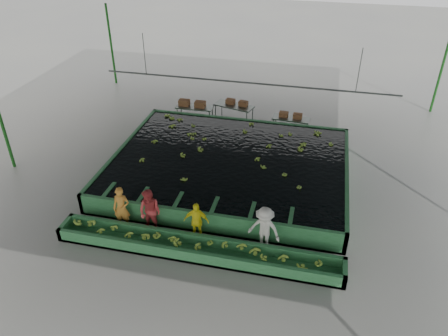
% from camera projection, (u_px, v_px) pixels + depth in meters
% --- Properties ---
extents(ground, '(80.00, 80.00, 0.00)m').
position_uv_depth(ground, '(221.00, 195.00, 17.99)').
color(ground, gray).
rests_on(ground, ground).
extents(shed_roof, '(20.00, 22.00, 0.04)m').
position_uv_depth(shed_roof, '(221.00, 79.00, 15.33)').
color(shed_roof, slate).
rests_on(shed_roof, shed_posts).
extents(shed_posts, '(20.00, 22.00, 5.00)m').
position_uv_depth(shed_posts, '(221.00, 142.00, 16.66)').
color(shed_posts, '#1C621B').
rests_on(shed_posts, ground).
extents(flotation_tank, '(10.00, 8.00, 0.90)m').
position_uv_depth(flotation_tank, '(229.00, 167.00, 18.99)').
color(flotation_tank, '#2C6D3A').
rests_on(flotation_tank, ground).
extents(tank_water, '(9.70, 7.70, 0.00)m').
position_uv_depth(tank_water, '(229.00, 159.00, 18.77)').
color(tank_water, black).
rests_on(tank_water, flotation_tank).
extents(sorting_trough, '(10.00, 1.00, 0.50)m').
position_uv_depth(sorting_trough, '(196.00, 249.00, 14.89)').
color(sorting_trough, '#2C6D3A').
rests_on(sorting_trough, ground).
extents(cableway_rail, '(0.08, 0.08, 14.00)m').
position_uv_depth(cableway_rail, '(246.00, 83.00, 20.52)').
color(cableway_rail, '#59605B').
rests_on(cableway_rail, shed_roof).
extents(rail_hanger_left, '(0.04, 0.04, 2.00)m').
position_uv_depth(rail_hanger_left, '(144.00, 54.00, 20.96)').
color(rail_hanger_left, '#59605B').
rests_on(rail_hanger_left, shed_roof).
extents(rail_hanger_right, '(0.04, 0.04, 2.00)m').
position_uv_depth(rail_hanger_right, '(359.00, 70.00, 19.01)').
color(rail_hanger_right, '#59605B').
rests_on(rail_hanger_right, shed_roof).
extents(worker_a, '(0.67, 0.48, 1.71)m').
position_uv_depth(worker_a, '(122.00, 208.00, 15.82)').
color(worker_a, orange).
rests_on(worker_a, ground).
extents(worker_b, '(0.98, 0.83, 1.78)m').
position_uv_depth(worker_b, '(150.00, 212.00, 15.59)').
color(worker_b, '#C03839').
rests_on(worker_b, ground).
extents(worker_c, '(0.94, 0.47, 1.54)m').
position_uv_depth(worker_c, '(196.00, 221.00, 15.32)').
color(worker_c, yellow).
rests_on(worker_c, ground).
extents(worker_d, '(1.23, 0.86, 1.75)m').
position_uv_depth(worker_d, '(264.00, 229.00, 14.79)').
color(worker_d, beige).
rests_on(worker_d, ground).
extents(packing_table_left, '(1.99, 0.83, 0.90)m').
position_uv_depth(packing_table_left, '(195.00, 114.00, 23.56)').
color(packing_table_left, '#59605B').
rests_on(packing_table_left, ground).
extents(packing_table_mid, '(2.24, 1.35, 0.95)m').
position_uv_depth(packing_table_mid, '(234.00, 113.00, 23.58)').
color(packing_table_mid, '#59605B').
rests_on(packing_table_mid, ground).
extents(packing_table_right, '(1.92, 0.89, 0.85)m').
position_uv_depth(packing_table_right, '(290.00, 125.00, 22.45)').
color(packing_table_right, '#59605B').
rests_on(packing_table_right, ground).
extents(box_stack_left, '(1.45, 0.43, 0.31)m').
position_uv_depth(box_stack_left, '(192.00, 106.00, 23.34)').
color(box_stack_left, brown).
rests_on(box_stack_left, packing_table_left).
extents(box_stack_mid, '(1.24, 0.53, 0.26)m').
position_uv_depth(box_stack_mid, '(237.00, 105.00, 23.37)').
color(box_stack_mid, brown).
rests_on(box_stack_mid, packing_table_mid).
extents(box_stack_right, '(1.18, 0.39, 0.25)m').
position_uv_depth(box_stack_right, '(290.00, 117.00, 22.28)').
color(box_stack_right, brown).
rests_on(box_stack_right, packing_table_right).
extents(floating_bananas, '(8.49, 5.79, 0.12)m').
position_uv_depth(floating_bananas, '(233.00, 150.00, 19.43)').
color(floating_bananas, '#80A632').
rests_on(floating_bananas, tank_water).
extents(trough_bananas, '(8.95, 0.60, 0.12)m').
position_uv_depth(trough_bananas, '(196.00, 245.00, 14.81)').
color(trough_bananas, '#80A632').
rests_on(trough_bananas, sorting_trough).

